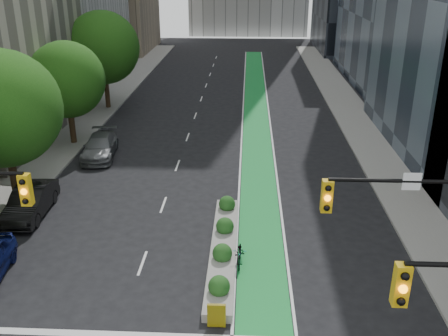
# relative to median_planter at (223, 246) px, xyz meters

# --- Properties ---
(sidewalk_left) EXTENTS (3.60, 90.00, 0.15)m
(sidewalk_left) POSITION_rel_median_planter_xyz_m (-13.00, 17.96, -0.30)
(sidewalk_left) COLOR gray
(sidewalk_left) RESTS_ON ground
(sidewalk_right) EXTENTS (3.60, 90.00, 0.15)m
(sidewalk_right) POSITION_rel_median_planter_xyz_m (10.60, 17.96, -0.30)
(sidewalk_right) COLOR gray
(sidewalk_right) RESTS_ON ground
(bike_lane_paint) EXTENTS (2.20, 70.00, 0.01)m
(bike_lane_paint) POSITION_rel_median_planter_xyz_m (1.80, 22.96, -0.37)
(bike_lane_paint) COLOR #1A933B
(bike_lane_paint) RESTS_ON ground
(tree_mid) EXTENTS (6.40, 6.40, 8.78)m
(tree_mid) POSITION_rel_median_planter_xyz_m (-12.20, 4.96, 5.20)
(tree_mid) COLOR black
(tree_mid) RESTS_ON ground
(tree_midfar) EXTENTS (5.60, 5.60, 7.76)m
(tree_midfar) POSITION_rel_median_planter_xyz_m (-12.20, 14.96, 4.57)
(tree_midfar) COLOR black
(tree_midfar) RESTS_ON ground
(tree_far) EXTENTS (6.60, 6.60, 9.00)m
(tree_far) POSITION_rel_median_planter_xyz_m (-12.20, 24.96, 5.32)
(tree_far) COLOR black
(tree_far) RESTS_ON ground
(median_planter) EXTENTS (1.20, 10.26, 1.10)m
(median_planter) POSITION_rel_median_planter_xyz_m (0.00, 0.00, 0.00)
(median_planter) COLOR gray
(median_planter) RESTS_ON ground
(bicycle) EXTENTS (0.64, 1.79, 0.94)m
(bicycle) POSITION_rel_median_planter_xyz_m (0.80, -0.77, 0.10)
(bicycle) COLOR gray
(bicycle) RESTS_ON ground
(parked_car_left_mid) EXTENTS (1.91, 4.92, 1.60)m
(parked_car_left_mid) POSITION_rel_median_planter_xyz_m (-10.70, 3.39, 0.43)
(parked_car_left_mid) COLOR black
(parked_car_left_mid) RESTS_ON ground
(parked_car_left_far) EXTENTS (2.72, 5.46, 1.52)m
(parked_car_left_far) POSITION_rel_median_planter_xyz_m (-9.42, 12.40, 0.39)
(parked_car_left_far) COLOR #5C5E61
(parked_car_left_far) RESTS_ON ground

